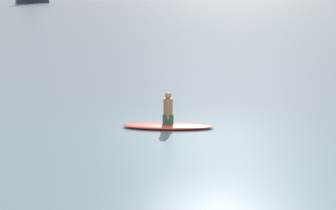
{
  "coord_description": "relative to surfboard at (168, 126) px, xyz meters",
  "views": [
    {
      "loc": [
        -14.67,
        -4.64,
        4.6
      ],
      "look_at": [
        0.62,
        0.89,
        0.63
      ],
      "focal_mm": 59.02,
      "sensor_mm": 36.0,
      "label": 1
    }
  ],
  "objects": [
    {
      "name": "ground_plane",
      "position": [
        -0.33,
        -0.78,
        -0.07
      ],
      "size": [
        400.0,
        400.0,
        0.0
      ],
      "primitive_type": "plane",
      "color": "slate"
    },
    {
      "name": "person_paddler",
      "position": [
        0.0,
        0.0,
        0.5
      ],
      "size": [
        0.42,
        0.38,
        0.97
      ],
      "rotation": [
        0.0,
        0.0,
        1.87
      ],
      "color": "#26664C",
      "rests_on": "surfboard"
    },
    {
      "name": "surfboard",
      "position": [
        0.0,
        0.0,
        0.0
      ],
      "size": [
        1.48,
        2.81,
        0.13
      ],
      "primitive_type": "ellipsoid",
      "rotation": [
        0.0,
        0.0,
        1.87
      ],
      "color": "#D84C3F",
      "rests_on": "ground"
    }
  ]
}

